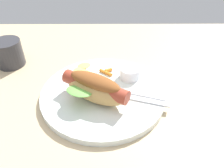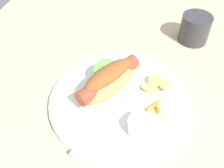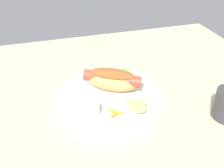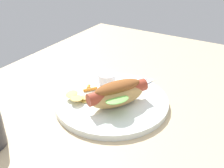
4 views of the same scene
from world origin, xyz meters
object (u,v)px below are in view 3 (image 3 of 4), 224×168
Objects in this scene: chips_pile at (136,105)px; carrot_garnish at (114,113)px; plate at (109,98)px; fork at (82,98)px; knife at (79,94)px; sauce_ramekin at (89,109)px; hot_dog at (112,79)px.

chips_pile is 1.99× the size of carrot_garnish.
chips_pile is at bearing -54.09° from plate.
fork reaches higher than plate.
knife is at bearing 125.06° from fork.
knife is at bearing 143.00° from chips_pile.
fork and knife have the same top height.
sauce_ramekin is 0.34× the size of fork.
plate is at bearing 125.91° from chips_pile.
hot_dog is (1.66, 2.77, 4.27)cm from plate.
chips_pile reaches higher than fork.
chips_pile is (5.07, -7.01, 1.76)cm from plate.
hot_dog is at bearing 59.14° from plate.
chips_pile is (11.94, -1.27, -0.50)cm from sauce_ramekin.
sauce_ramekin is at bearing 161.88° from carrot_garnish.
fork is at bearing -137.55° from hot_dog.
plate is 1.91× the size of hot_dog.
hot_dog is 4.34× the size of carrot_garnish.
knife is 4.15× the size of carrot_garnish.
fork is 10.77cm from carrot_garnish.
chips_pile reaches higher than plate.
hot_dog is 11.19cm from carrot_garnish.
knife is 16.47cm from chips_pile.
fork is 4.28× the size of carrot_garnish.
chips_pile is 5.97cm from carrot_garnish.
sauce_ramekin is 8.81cm from knife.
sauce_ramekin is 0.72× the size of chips_pile.
carrot_garnish is (-2.48, -10.48, -3.03)cm from hot_dog.
sauce_ramekin is at bearing -104.86° from hot_dog.
sauce_ramekin is 6.43cm from carrot_garnish.
chips_pile is at bearing 6.82° from carrot_garnish.
hot_dog reaches higher than carrot_garnish.
sauce_ramekin is at bearing -64.91° from knife.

